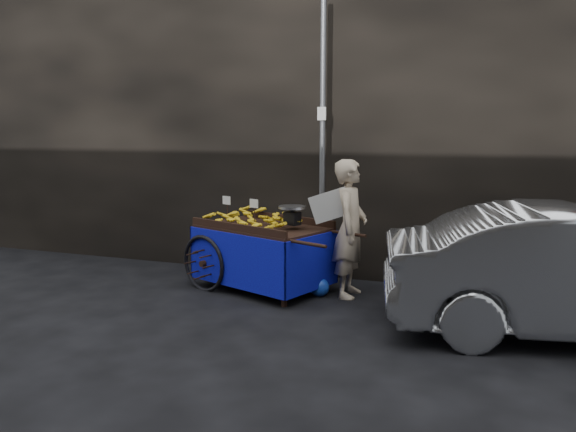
% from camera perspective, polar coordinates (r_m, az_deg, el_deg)
% --- Properties ---
extents(ground, '(80.00, 80.00, 0.00)m').
position_cam_1_polar(ground, '(7.11, -1.96, -9.12)').
color(ground, black).
rests_on(ground, ground).
extents(building_wall, '(13.50, 2.00, 5.00)m').
position_cam_1_polar(building_wall, '(9.13, 6.44, 10.71)').
color(building_wall, black).
rests_on(building_wall, ground).
extents(street_pole, '(0.12, 0.10, 4.00)m').
position_cam_1_polar(street_pole, '(7.90, 3.52, 7.48)').
color(street_pole, slate).
rests_on(street_pole, ground).
extents(banana_cart, '(2.58, 1.80, 1.28)m').
position_cam_1_polar(banana_cart, '(7.71, -2.87, -1.63)').
color(banana_cart, black).
rests_on(banana_cart, ground).
extents(vendor, '(0.74, 0.67, 1.81)m').
position_cam_1_polar(vendor, '(7.37, 6.33, -1.27)').
color(vendor, tan).
rests_on(vendor, ground).
extents(plastic_bag, '(0.28, 0.22, 0.25)m').
position_cam_1_polar(plastic_bag, '(7.48, 3.18, -7.22)').
color(plastic_bag, '#1840BA').
rests_on(plastic_bag, ground).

